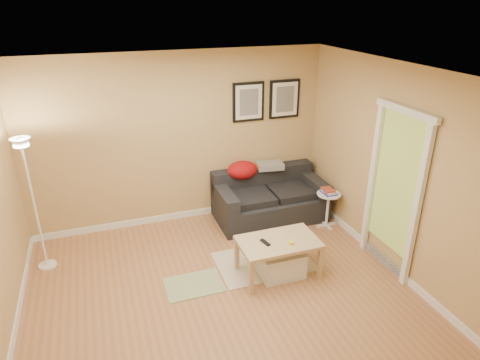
{
  "coord_description": "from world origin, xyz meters",
  "views": [
    {
      "loc": [
        -1.14,
        -3.95,
        3.29
      ],
      "look_at": [
        0.55,
        0.85,
        1.05
      ],
      "focal_mm": 31.57,
      "sensor_mm": 36.0,
      "label": 1
    }
  ],
  "objects_px": {
    "coffee_table": "(278,257)",
    "floor_lamp": "(35,210)",
    "side_table": "(327,210)",
    "storage_bin": "(281,263)",
    "book_stack": "(328,191)",
    "sofa": "(270,196)"
  },
  "relations": [
    {
      "from": "sofa",
      "to": "side_table",
      "type": "relative_size",
      "value": 3.08
    },
    {
      "from": "sofa",
      "to": "coffee_table",
      "type": "xyz_separation_m",
      "value": [
        -0.49,
        -1.41,
        -0.13
      ]
    },
    {
      "from": "side_table",
      "to": "floor_lamp",
      "type": "bearing_deg",
      "value": 176.04
    },
    {
      "from": "book_stack",
      "to": "floor_lamp",
      "type": "height_order",
      "value": "floor_lamp"
    },
    {
      "from": "storage_bin",
      "to": "side_table",
      "type": "distance_m",
      "value": 1.5
    },
    {
      "from": "coffee_table",
      "to": "side_table",
      "type": "distance_m",
      "value": 1.5
    },
    {
      "from": "storage_bin",
      "to": "side_table",
      "type": "relative_size",
      "value": 1.03
    },
    {
      "from": "side_table",
      "to": "storage_bin",
      "type": "bearing_deg",
      "value": -142.61
    },
    {
      "from": "coffee_table",
      "to": "book_stack",
      "type": "xyz_separation_m",
      "value": [
        1.21,
        0.89,
        0.34
      ]
    },
    {
      "from": "side_table",
      "to": "book_stack",
      "type": "bearing_deg",
      "value": 117.66
    },
    {
      "from": "storage_bin",
      "to": "book_stack",
      "type": "relative_size",
      "value": 2.43
    },
    {
      "from": "storage_bin",
      "to": "side_table",
      "type": "height_order",
      "value": "side_table"
    },
    {
      "from": "sofa",
      "to": "floor_lamp",
      "type": "bearing_deg",
      "value": -175.59
    },
    {
      "from": "sofa",
      "to": "side_table",
      "type": "bearing_deg",
      "value": -36.22
    },
    {
      "from": "coffee_table",
      "to": "storage_bin",
      "type": "relative_size",
      "value": 1.75
    },
    {
      "from": "coffee_table",
      "to": "book_stack",
      "type": "distance_m",
      "value": 1.54
    },
    {
      "from": "coffee_table",
      "to": "floor_lamp",
      "type": "bearing_deg",
      "value": 158.48
    },
    {
      "from": "sofa",
      "to": "floor_lamp",
      "type": "xyz_separation_m",
      "value": [
        -3.29,
        -0.25,
        0.47
      ]
    },
    {
      "from": "book_stack",
      "to": "coffee_table",
      "type": "bearing_deg",
      "value": -160.66
    },
    {
      "from": "coffee_table",
      "to": "side_table",
      "type": "xyz_separation_m",
      "value": [
        1.22,
        0.88,
        0.03
      ]
    },
    {
      "from": "side_table",
      "to": "book_stack",
      "type": "height_order",
      "value": "book_stack"
    },
    {
      "from": "storage_bin",
      "to": "floor_lamp",
      "type": "bearing_deg",
      "value": 157.29
    }
  ]
}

